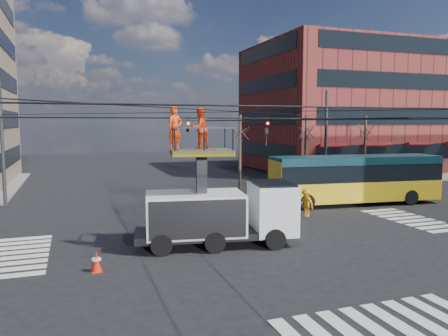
% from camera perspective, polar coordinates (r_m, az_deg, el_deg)
% --- Properties ---
extents(ground, '(120.00, 120.00, 0.00)m').
position_cam_1_polar(ground, '(21.39, 2.68, -8.66)').
color(ground, black).
rests_on(ground, ground).
extents(sidewalk_ne, '(18.00, 18.00, 0.12)m').
position_cam_1_polar(sidewalk_ne, '(49.69, 16.29, -0.43)').
color(sidewalk_ne, slate).
rests_on(sidewalk_ne, ground).
extents(crosswalks, '(22.40, 22.40, 0.02)m').
position_cam_1_polar(crosswalks, '(21.39, 2.68, -8.64)').
color(crosswalks, silver).
rests_on(crosswalks, ground).
extents(building_ne, '(20.06, 16.06, 14.00)m').
position_cam_1_polar(building_ne, '(52.43, 15.50, 7.52)').
color(building_ne, maroon).
rests_on(building_ne, ground).
extents(overhead_network, '(24.24, 24.24, 8.00)m').
position_cam_1_polar(overhead_network, '(21.08, 2.14, 2.94)').
color(overhead_network, '#2D2D30').
rests_on(overhead_network, ground).
extents(tree_a, '(2.00, 2.00, 6.00)m').
position_cam_1_polar(tree_a, '(35.10, 2.10, 4.71)').
color(tree_a, '#382B21').
rests_on(tree_a, ground).
extents(tree_b, '(2.00, 2.00, 6.00)m').
position_cam_1_polar(tree_b, '(37.69, 10.67, 4.70)').
color(tree_b, '#382B21').
rests_on(tree_b, ground).
extents(tree_c, '(2.00, 2.00, 6.00)m').
position_cam_1_polar(tree_c, '(41.00, 17.99, 4.61)').
color(tree_c, '#382B21').
rests_on(tree_c, ground).
extents(utility_truck, '(7.28, 3.52, 6.06)m').
position_cam_1_polar(utility_truck, '(19.22, -0.58, -4.17)').
color(utility_truck, black).
rests_on(utility_truck, ground).
extents(city_bus, '(11.52, 3.78, 3.20)m').
position_cam_1_polar(city_bus, '(30.16, 16.74, -1.28)').
color(city_bus, gold).
rests_on(city_bus, ground).
extents(traffic_cone, '(0.36, 0.36, 0.73)m').
position_cam_1_polar(traffic_cone, '(16.84, -16.32, -11.69)').
color(traffic_cone, red).
rests_on(traffic_cone, ground).
extents(worker_ground, '(0.62, 1.15, 1.87)m').
position_cam_1_polar(worker_ground, '(19.79, -7.58, -7.13)').
color(worker_ground, '#FF5010').
rests_on(worker_ground, ground).
extents(flagger, '(0.88, 1.16, 1.60)m').
position_cam_1_polar(flagger, '(25.61, 10.70, -4.49)').
color(flagger, orange).
rests_on(flagger, ground).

